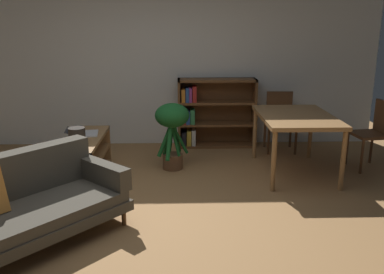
# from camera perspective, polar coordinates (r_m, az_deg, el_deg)

# --- Properties ---
(ground_plane) EXTENTS (8.16, 8.16, 0.00)m
(ground_plane) POSITION_cam_1_polar(r_m,az_deg,el_deg) (4.23, -6.20, -10.99)
(ground_plane) COLOR #9E7042
(back_wall_panel) EXTENTS (6.80, 0.10, 2.70)m
(back_wall_panel) POSITION_cam_1_polar(r_m,az_deg,el_deg) (6.50, -4.76, 10.78)
(back_wall_panel) COLOR silver
(back_wall_panel) RESTS_ON ground_plane
(fabric_couch) EXTENTS (1.92, 1.98, 0.76)m
(fabric_couch) POSITION_cam_1_polar(r_m,az_deg,el_deg) (3.88, -24.49, -8.91)
(fabric_couch) COLOR brown
(fabric_couch) RESTS_ON ground_plane
(media_console) EXTENTS (0.38, 1.24, 0.51)m
(media_console) POSITION_cam_1_polar(r_m,az_deg,el_deg) (5.32, -14.20, -2.75)
(media_console) COLOR olive
(media_console) RESTS_ON ground_plane
(open_laptop) EXTENTS (0.43, 0.37, 0.08)m
(open_laptop) POSITION_cam_1_polar(r_m,az_deg,el_deg) (5.41, -14.64, 0.57)
(open_laptop) COLOR silver
(open_laptop) RESTS_ON media_console
(desk_speaker) EXTENTS (0.19, 0.19, 0.22)m
(desk_speaker) POSITION_cam_1_polar(r_m,az_deg,el_deg) (4.88, -15.51, -0.00)
(desk_speaker) COLOR #2D2823
(desk_speaker) RESTS_ON media_console
(potted_floor_plant) EXTENTS (0.45, 0.52, 0.88)m
(potted_floor_plant) POSITION_cam_1_polar(r_m,az_deg,el_deg) (5.38, -2.74, 1.65)
(potted_floor_plant) COLOR brown
(potted_floor_plant) RESTS_ON ground_plane
(dining_table) EXTENTS (0.89, 1.31, 0.76)m
(dining_table) POSITION_cam_1_polar(r_m,az_deg,el_deg) (5.37, 14.08, 2.18)
(dining_table) COLOR olive
(dining_table) RESTS_ON ground_plane
(dining_chair_near) EXTENTS (0.45, 0.43, 0.87)m
(dining_chair_near) POSITION_cam_1_polar(r_m,az_deg,el_deg) (6.38, 12.01, 2.69)
(dining_chair_near) COLOR #56351E
(dining_chair_near) RESTS_ON ground_plane
(dining_chair_far) EXTENTS (0.45, 0.45, 0.90)m
(dining_chair_far) POSITION_cam_1_polar(r_m,az_deg,el_deg) (5.92, 23.75, 0.81)
(dining_chair_far) COLOR #56351E
(dining_chair_far) RESTS_ON ground_plane
(bookshelf) EXTENTS (1.19, 0.33, 1.05)m
(bookshelf) POSITION_cam_1_polar(r_m,az_deg,el_deg) (6.45, 2.60, 3.28)
(bookshelf) COLOR brown
(bookshelf) RESTS_ON ground_plane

